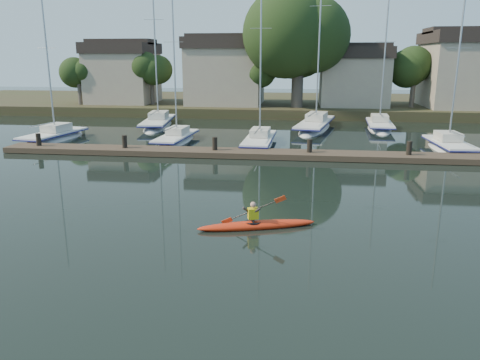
# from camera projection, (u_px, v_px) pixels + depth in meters

# --- Properties ---
(ground) EXTENTS (160.00, 160.00, 0.00)m
(ground) POSITION_uv_depth(u_px,v_px,m) (229.00, 239.00, 16.26)
(ground) COLOR black
(ground) RESTS_ON ground
(kayak) EXTENTS (4.43, 1.89, 1.43)m
(kayak) POSITION_uv_depth(u_px,v_px,m) (256.00, 224.00, 17.29)
(kayak) COLOR red
(kayak) RESTS_ON ground
(dock) EXTENTS (34.00, 2.00, 1.80)m
(dock) POSITION_uv_depth(u_px,v_px,m) (262.00, 154.00, 29.64)
(dock) COLOR #4C3B2B
(dock) RESTS_ON ground
(sailboat_0) EXTENTS (3.13, 7.70, 11.87)m
(sailboat_0) POSITION_uv_depth(u_px,v_px,m) (54.00, 143.00, 35.66)
(sailboat_0) COLOR silver
(sailboat_0) RESTS_ON ground
(sailboat_1) EXTENTS (2.34, 7.69, 12.41)m
(sailboat_1) POSITION_uv_depth(u_px,v_px,m) (176.00, 144.00, 34.89)
(sailboat_1) COLOR silver
(sailboat_1) RESTS_ON ground
(sailboat_2) EXTENTS (2.19, 8.41, 13.84)m
(sailboat_2) POSITION_uv_depth(u_px,v_px,m) (259.00, 147.00, 33.81)
(sailboat_2) COLOR silver
(sailboat_2) RESTS_ON ground
(sailboat_4) EXTENTS (2.45, 7.01, 11.74)m
(sailboat_4) POSITION_uv_depth(u_px,v_px,m) (448.00, 153.00, 31.84)
(sailboat_4) COLOR silver
(sailboat_4) RESTS_ON ground
(sailboat_5) EXTENTS (3.47, 9.87, 15.99)m
(sailboat_5) POSITION_uv_depth(u_px,v_px,m) (158.00, 129.00, 42.79)
(sailboat_5) COLOR silver
(sailboat_5) RESTS_ON ground
(sailboat_6) EXTENTS (4.40, 11.32, 17.62)m
(sailboat_6) POSITION_uv_depth(u_px,v_px,m) (315.00, 131.00, 41.43)
(sailboat_6) COLOR silver
(sailboat_6) RESTS_ON ground
(sailboat_7) EXTENTS (2.70, 8.13, 12.89)m
(sailboat_7) POSITION_uv_depth(u_px,v_px,m) (379.00, 131.00, 41.33)
(sailboat_7) COLOR silver
(sailboat_7) RESTS_ON ground
(shore) EXTENTS (90.00, 25.25, 12.75)m
(shore) POSITION_uv_depth(u_px,v_px,m) (294.00, 83.00, 53.89)
(shore) COLOR #2F351A
(shore) RESTS_ON ground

